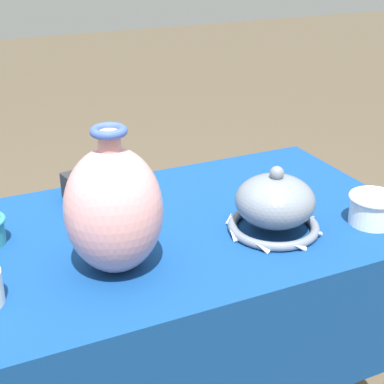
{
  "coord_description": "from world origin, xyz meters",
  "views": [
    {
      "loc": [
        -0.43,
        -1.17,
        1.42
      ],
      "look_at": [
        0.08,
        -0.08,
        0.87
      ],
      "focal_mm": 55.0,
      "sensor_mm": 36.0,
      "label": 1
    }
  ],
  "objects_px": {
    "vase_tall_bulbous": "(114,209)",
    "vase_dome_bell": "(275,206)",
    "cup_wide_porcelain": "(373,208)",
    "mosaic_tile_box": "(90,186)"
  },
  "relations": [
    {
      "from": "cup_wide_porcelain",
      "to": "vase_tall_bulbous",
      "type": "bearing_deg",
      "value": 173.73
    },
    {
      "from": "vase_tall_bulbous",
      "to": "vase_dome_bell",
      "type": "bearing_deg",
      "value": -0.05
    },
    {
      "from": "vase_tall_bulbous",
      "to": "vase_dome_bell",
      "type": "distance_m",
      "value": 0.4
    },
    {
      "from": "vase_tall_bulbous",
      "to": "vase_dome_bell",
      "type": "xyz_separation_m",
      "value": [
        0.39,
        -0.0,
        -0.07
      ]
    },
    {
      "from": "vase_tall_bulbous",
      "to": "cup_wide_porcelain",
      "type": "bearing_deg",
      "value": -6.27
    },
    {
      "from": "vase_tall_bulbous",
      "to": "cup_wide_porcelain",
      "type": "height_order",
      "value": "vase_tall_bulbous"
    },
    {
      "from": "vase_dome_bell",
      "to": "cup_wide_porcelain",
      "type": "bearing_deg",
      "value": -16.09
    },
    {
      "from": "vase_dome_bell",
      "to": "mosaic_tile_box",
      "type": "bearing_deg",
      "value": 133.98
    },
    {
      "from": "vase_dome_bell",
      "to": "mosaic_tile_box",
      "type": "distance_m",
      "value": 0.5
    },
    {
      "from": "vase_dome_bell",
      "to": "cup_wide_porcelain",
      "type": "xyz_separation_m",
      "value": [
        0.24,
        -0.07,
        -0.02
      ]
    }
  ]
}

